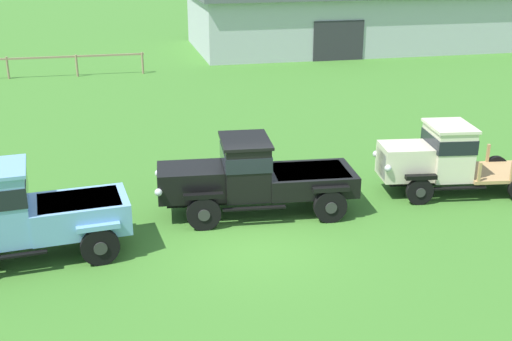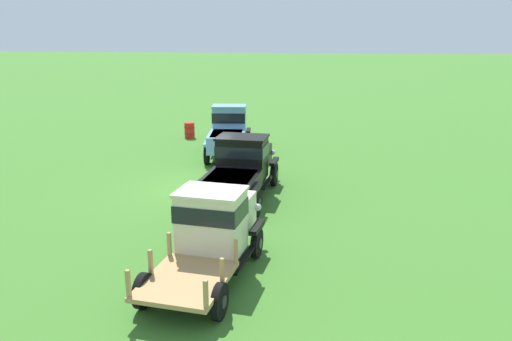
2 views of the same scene
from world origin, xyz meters
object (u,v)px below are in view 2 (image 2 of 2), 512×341
(vintage_truck_second_in_line, at_px, (241,167))
(vintage_truck_midrow_center, at_px, (214,227))
(oil_drum_beside_row, at_px, (190,130))
(vintage_truck_foreground_near, at_px, (229,132))

(vintage_truck_second_in_line, relative_size, vintage_truck_midrow_center, 1.13)
(vintage_truck_second_in_line, relative_size, oil_drum_beside_row, 6.51)
(vintage_truck_foreground_near, distance_m, oil_drum_beside_row, 4.78)
(vintage_truck_second_in_line, distance_m, oil_drum_beside_row, 10.48)
(vintage_truck_second_in_line, bearing_deg, oil_drum_beside_row, -155.62)
(vintage_truck_foreground_near, relative_size, vintage_truck_second_in_line, 0.87)
(vintage_truck_second_in_line, distance_m, vintage_truck_midrow_center, 5.66)
(vintage_truck_second_in_line, height_order, oil_drum_beside_row, vintage_truck_second_in_line)
(vintage_truck_foreground_near, xyz_separation_m, vintage_truck_midrow_center, (11.43, 1.66, -0.05))
(oil_drum_beside_row, bearing_deg, vintage_truck_midrow_center, 16.60)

